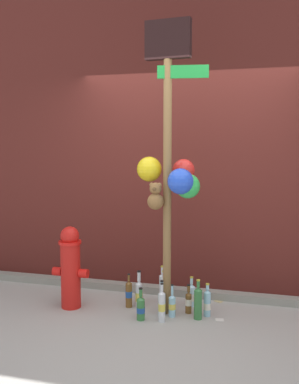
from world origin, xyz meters
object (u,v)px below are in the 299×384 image
memorial_post (171,158)px  bottle_8 (188,302)px  bottle_0 (164,294)px  bottle_1 (139,293)px  bottle_4 (141,308)px  bottle_10 (162,287)px  fire_hydrant (70,267)px  bottle_6 (129,294)px  bottle_2 (172,305)px  bottle_5 (162,302)px  bottle_11 (207,303)px  bottle_3 (198,302)px  bottle_9 (162,306)px  bottle_7 (191,295)px

memorial_post → bottle_8: bearing=12.3°
bottle_0 → bottle_1: (-0.27, 0.01, -0.03)m
bottle_4 → bottle_10: bearing=77.9°
fire_hydrant → bottle_8: size_ratio=2.87×
bottle_6 → bottle_2: bearing=-14.6°
bottle_2 → bottle_5: bearing=172.8°
bottle_6 → bottle_11: 0.82m
memorial_post → bottle_3: bearing=-15.6°
bottle_5 → bottle_10: bottle_10 is taller
bottle_0 → bottle_5: bottle_0 is taller
bottle_8 → bottle_9: size_ratio=0.78×
bottle_0 → bottle_2: (0.12, -0.16, -0.05)m
bottle_1 → bottle_6: bearing=-153.0°
bottle_0 → bottle_5: 0.15m
bottle_7 → bottle_2: bearing=-113.3°
bottle_10 → bottle_1: bearing=-146.0°
bottle_1 → bottle_4: (0.11, -0.33, -0.02)m
bottle_10 → bottle_11: bearing=-23.3°
bottle_8 → memorial_post: bearing=-167.7°
bottle_4 → bottle_11: 0.66m
fire_hydrant → bottle_2: bearing=1.4°
bottle_11 → bottle_4: bearing=-157.0°
memorial_post → fire_hydrant: size_ratio=3.34×
fire_hydrant → bottle_4: size_ratio=2.67×
bottle_0 → bottle_4: 0.36m
bottle_5 → bottle_8: (0.25, 0.11, -0.01)m
bottle_10 → memorial_post: bearing=-59.9°
bottle_8 → bottle_10: bearing=148.6°
bottle_2 → bottle_8: bottle_2 is taller
bottle_7 → bottle_9: 0.51m
bottle_1 → bottle_3: bottle_3 is taller
bottle_4 → bottle_10: (0.10, 0.48, 0.05)m
bottle_3 → bottle_4: size_ratio=1.23×
bottle_0 → fire_hydrant: bearing=-168.6°
bottle_1 → bottle_3: 0.66m
bottle_3 → bottle_6: size_ratio=1.10×
bottle_10 → bottle_0: bearing=-71.7°
bottle_3 → bottle_11: bottle_3 is taller
bottle_3 → bottle_6: 0.75m
bottle_5 → bottle_7: bearing=51.5°
bottle_3 → bottle_7: (-0.11, 0.32, -0.05)m
bottle_1 → bottle_11: 0.72m
bottle_8 → bottle_10: 0.37m
bottle_3 → bottle_10: 0.53m
memorial_post → fire_hydrant: 1.52m
memorial_post → bottle_11: size_ratio=8.63×
fire_hydrant → bottle_1: 0.76m
bottle_2 → bottle_9: size_ratio=0.86×
bottle_8 → bottle_10: size_ratio=0.73×
fire_hydrant → bottle_1: size_ratio=2.24×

